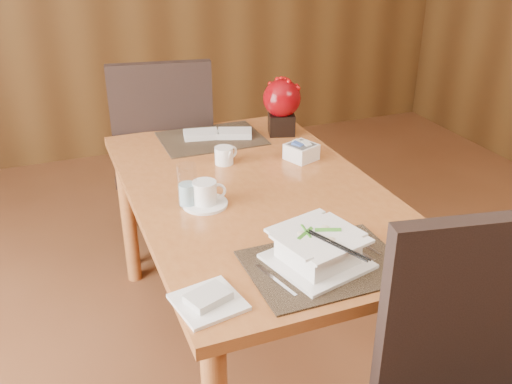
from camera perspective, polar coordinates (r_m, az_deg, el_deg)
name	(u,v)px	position (r m, az deg, el deg)	size (l,w,h in m)	color
dining_table	(256,212)	(2.16, 0.01, -1.97)	(0.90, 1.50, 0.75)	#B06431
placemat_near	(325,265)	(1.69, 6.93, -7.26)	(0.45, 0.33, 0.01)	black
placemat_far	(212,138)	(2.60, -4.46, 5.37)	(0.45, 0.33, 0.01)	black
soup_setting	(318,250)	(1.66, 6.19, -5.75)	(0.31, 0.31, 0.10)	white
coffee_cup	(205,195)	(1.99, -5.15, -0.32)	(0.16, 0.16, 0.09)	white
water_glass	(187,186)	(1.98, -6.88, 0.64)	(0.07, 0.07, 0.16)	silver
creamer_jug	(224,156)	(2.32, -3.22, 3.66)	(0.10, 0.10, 0.07)	white
sugar_caddy	(301,152)	(2.37, 4.56, 4.03)	(0.11, 0.11, 0.07)	white
berry_decor	(282,103)	(2.61, 2.59, 8.85)	(0.17, 0.17, 0.25)	black
napkins_far	(220,134)	(2.60, -3.59, 5.84)	(0.31, 0.11, 0.03)	silver
bread_plate	(208,302)	(1.53, -4.78, -10.92)	(0.17, 0.17, 0.01)	white
far_chair	(164,148)	(2.92, -9.22, 4.35)	(0.57, 0.57, 1.07)	black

